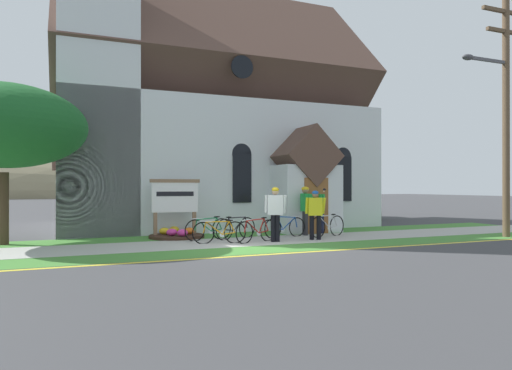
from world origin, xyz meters
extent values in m
plane|color=#3D3D3F|center=(0.00, 4.00, 0.00)|extent=(140.00, 140.00, 0.00)
cube|color=#A8A59E|center=(1.34, 1.61, 0.01)|extent=(32.00, 2.33, 0.01)
cube|color=#427F33|center=(1.34, -0.30, 0.00)|extent=(32.00, 1.50, 0.01)
cube|color=#427F33|center=(1.34, 3.64, 0.00)|extent=(24.00, 1.72, 0.01)
cube|color=yellow|center=(1.34, -1.20, 0.00)|extent=(28.00, 0.16, 0.01)
cube|color=silver|center=(1.34, 8.90, 2.63)|extent=(13.24, 8.79, 5.26)
cube|color=brown|center=(1.34, 8.90, 6.91)|extent=(13.74, 8.95, 8.95)
cube|color=silver|center=(-3.89, 5.89, 5.90)|extent=(2.77, 2.77, 11.80)
cube|color=silver|center=(3.73, 3.70, 1.30)|extent=(2.40, 1.60, 2.60)
cube|color=brown|center=(3.73, 3.70, 2.95)|extent=(2.40, 1.80, 2.40)
cube|color=brown|center=(3.73, 2.88, 1.05)|extent=(1.00, 0.06, 2.10)
cube|color=black|center=(1.34, 4.47, 2.10)|extent=(0.76, 0.06, 1.90)
cone|color=black|center=(1.34, 4.47, 3.05)|extent=(0.80, 0.06, 0.80)
cube|color=black|center=(5.98, 4.47, 2.10)|extent=(0.76, 0.06, 1.90)
cone|color=black|center=(5.98, 4.47, 3.05)|extent=(0.80, 0.06, 0.80)
cylinder|color=black|center=(1.34, 4.47, 6.42)|extent=(0.90, 0.06, 0.90)
cube|color=#7F6047|center=(-2.10, 3.87, 0.43)|extent=(0.12, 0.12, 0.87)
cube|color=#7F6047|center=(-0.74, 3.79, 0.43)|extent=(0.12, 0.12, 0.87)
cube|color=white|center=(-1.42, 3.83, 1.39)|extent=(1.63, 0.17, 1.04)
cube|color=#7F6047|center=(-1.42, 3.83, 1.97)|extent=(1.75, 0.22, 0.12)
cube|color=black|center=(-1.42, 3.78, 1.52)|extent=(1.30, 0.08, 0.16)
cylinder|color=#382319|center=(-1.42, 3.54, 0.05)|extent=(1.91, 1.91, 0.10)
ellipsoid|color=orange|center=(-0.99, 3.54, 0.22)|extent=(0.36, 0.36, 0.24)
ellipsoid|color=gold|center=(-1.36, 4.24, 0.22)|extent=(0.36, 0.36, 0.24)
ellipsoid|color=gold|center=(-1.79, 3.85, 0.22)|extent=(0.36, 0.36, 0.24)
ellipsoid|color=#CC338C|center=(-1.64, 3.31, 0.22)|extent=(0.36, 0.36, 0.24)
ellipsoid|color=#CC338C|center=(-1.35, 3.00, 0.22)|extent=(0.36, 0.36, 0.24)
torus|color=black|center=(-0.12, 2.55, 0.34)|extent=(0.72, 0.18, 0.73)
torus|color=black|center=(-1.09, 2.35, 0.34)|extent=(0.72, 0.18, 0.73)
cylinder|color=#19723F|center=(-0.76, 2.42, 0.50)|extent=(0.53, 0.14, 0.44)
cylinder|color=#19723F|center=(-0.66, 2.44, 0.72)|extent=(0.73, 0.18, 0.06)
cylinder|color=#19723F|center=(-0.40, 2.49, 0.51)|extent=(0.25, 0.08, 0.45)
cylinder|color=#19723F|center=(-0.32, 2.51, 0.32)|extent=(0.40, 0.11, 0.09)
cylinder|color=#19723F|center=(-0.21, 2.53, 0.54)|extent=(0.21, 0.08, 0.40)
cylinder|color=#19723F|center=(-1.05, 2.36, 0.52)|extent=(0.12, 0.06, 0.37)
ellipsoid|color=black|center=(-0.30, 2.51, 0.76)|extent=(0.25, 0.13, 0.05)
cylinder|color=silver|center=(-1.01, 2.37, 0.72)|extent=(0.44, 0.11, 0.03)
cylinder|color=silver|center=(-0.51, 2.47, 0.29)|extent=(0.18, 0.06, 0.18)
torus|color=black|center=(-0.12, 2.24, 0.35)|extent=(0.69, 0.30, 0.73)
torus|color=black|center=(0.82, 2.60, 0.35)|extent=(0.69, 0.30, 0.73)
cylinder|color=black|center=(0.50, 2.48, 0.51)|extent=(0.52, 0.23, 0.46)
cylinder|color=black|center=(0.40, 2.44, 0.72)|extent=(0.71, 0.30, 0.04)
cylinder|color=black|center=(0.15, 2.35, 0.51)|extent=(0.25, 0.12, 0.44)
cylinder|color=black|center=(0.07, 2.31, 0.32)|extent=(0.39, 0.18, 0.09)
cylinder|color=black|center=(-0.03, 2.27, 0.53)|extent=(0.21, 0.11, 0.39)
cylinder|color=black|center=(0.78, 2.59, 0.54)|extent=(0.12, 0.08, 0.39)
ellipsoid|color=black|center=(0.05, 2.31, 0.75)|extent=(0.25, 0.16, 0.05)
cylinder|color=silver|center=(0.75, 2.57, 0.75)|extent=(0.42, 0.18, 0.03)
cylinder|color=silver|center=(0.26, 2.39, 0.30)|extent=(0.18, 0.08, 0.18)
torus|color=black|center=(4.06, 2.00, 0.36)|extent=(0.73, 0.25, 0.75)
torus|color=black|center=(3.12, 1.71, 0.36)|extent=(0.73, 0.25, 0.75)
cylinder|color=#B7B7BC|center=(3.44, 1.81, 0.52)|extent=(0.53, 0.19, 0.46)
cylinder|color=#B7B7BC|center=(3.54, 1.85, 0.74)|extent=(0.71, 0.25, 0.04)
cylinder|color=#B7B7BC|center=(3.79, 1.92, 0.52)|extent=(0.25, 0.11, 0.45)
cylinder|color=#B7B7BC|center=(3.87, 1.95, 0.33)|extent=(0.39, 0.15, 0.09)
cylinder|color=#B7B7BC|center=(3.98, 1.98, 0.55)|extent=(0.21, 0.10, 0.40)
cylinder|color=#B7B7BC|center=(3.15, 1.73, 0.55)|extent=(0.12, 0.07, 0.39)
ellipsoid|color=black|center=(3.89, 1.95, 0.77)|extent=(0.25, 0.15, 0.05)
cylinder|color=silver|center=(3.19, 1.74, 0.76)|extent=(0.43, 0.16, 0.03)
cylinder|color=silver|center=(3.68, 1.89, 0.30)|extent=(0.18, 0.07, 0.18)
torus|color=black|center=(-0.06, 1.38, 0.33)|extent=(0.69, 0.18, 0.70)
torus|color=black|center=(-1.03, 1.58, 0.33)|extent=(0.69, 0.18, 0.70)
cylinder|color=orange|center=(-0.70, 1.51, 0.48)|extent=(0.53, 0.15, 0.42)
cylinder|color=orange|center=(-0.59, 1.49, 0.68)|extent=(0.72, 0.19, 0.05)
cylinder|color=orange|center=(-0.34, 1.44, 0.48)|extent=(0.25, 0.09, 0.42)
cylinder|color=orange|center=(-0.25, 1.42, 0.31)|extent=(0.40, 0.12, 0.09)
cylinder|color=orange|center=(-0.15, 1.40, 0.51)|extent=(0.21, 0.08, 0.37)
cylinder|color=orange|center=(-0.99, 1.57, 0.50)|extent=(0.12, 0.06, 0.35)
ellipsoid|color=black|center=(-0.24, 1.41, 0.71)|extent=(0.25, 0.13, 0.05)
cylinder|color=silver|center=(-0.95, 1.57, 0.69)|extent=(0.44, 0.12, 0.03)
cylinder|color=silver|center=(-0.45, 1.46, 0.28)|extent=(0.18, 0.06, 0.18)
torus|color=black|center=(1.60, 2.14, 0.33)|extent=(0.69, 0.16, 0.70)
torus|color=black|center=(2.62, 2.33, 0.33)|extent=(0.69, 0.16, 0.70)
cylinder|color=#194CA5|center=(2.27, 2.26, 0.48)|extent=(0.56, 0.13, 0.43)
cylinder|color=#194CA5|center=(2.16, 2.24, 0.71)|extent=(0.76, 0.17, 0.08)
cylinder|color=#194CA5|center=(1.89, 2.20, 0.51)|extent=(0.26, 0.08, 0.46)
cylinder|color=#194CA5|center=(1.80, 2.18, 0.31)|extent=(0.42, 0.11, 0.09)
cylinder|color=#194CA5|center=(1.69, 2.16, 0.53)|extent=(0.22, 0.07, 0.41)
cylinder|color=#194CA5|center=(2.58, 2.32, 0.51)|extent=(0.12, 0.06, 0.36)
ellipsoid|color=black|center=(1.78, 2.18, 0.76)|extent=(0.25, 0.12, 0.05)
cylinder|color=silver|center=(2.53, 2.31, 0.71)|extent=(0.44, 0.10, 0.03)
cylinder|color=silver|center=(2.00, 2.22, 0.28)|extent=(0.18, 0.05, 0.18)
torus|color=black|center=(1.13, 1.51, 0.34)|extent=(0.68, 0.28, 0.71)
torus|color=black|center=(0.17, 1.15, 0.34)|extent=(0.68, 0.28, 0.71)
cylinder|color=#A51E19|center=(0.50, 1.27, 0.50)|extent=(0.53, 0.23, 0.45)
cylinder|color=#A51E19|center=(0.60, 1.31, 0.72)|extent=(0.73, 0.30, 0.06)
cylinder|color=#A51E19|center=(0.85, 1.40, 0.51)|extent=(0.25, 0.12, 0.46)
cylinder|color=#A51E19|center=(0.94, 1.44, 0.31)|extent=(0.40, 0.18, 0.09)
cylinder|color=#A51E19|center=(1.05, 1.47, 0.54)|extent=(0.22, 0.11, 0.41)
cylinder|color=#A51E19|center=(0.21, 1.16, 0.52)|extent=(0.12, 0.07, 0.38)
ellipsoid|color=black|center=(0.96, 1.44, 0.76)|extent=(0.25, 0.16, 0.05)
cylinder|color=silver|center=(0.25, 1.18, 0.73)|extent=(0.42, 0.18, 0.03)
cylinder|color=silver|center=(0.75, 1.36, 0.29)|extent=(0.18, 0.08, 0.18)
cylinder|color=#191E38|center=(3.98, 2.89, 0.43)|extent=(0.15, 0.15, 0.86)
cylinder|color=#191E38|center=(4.10, 3.03, 0.43)|extent=(0.15, 0.15, 0.86)
cube|color=green|center=(4.04, 2.96, 1.17)|extent=(0.47, 0.50, 0.63)
sphere|color=beige|center=(4.04, 2.96, 1.60)|extent=(0.22, 0.22, 0.22)
ellipsoid|color=black|center=(4.04, 2.96, 1.66)|extent=(0.36, 0.36, 0.16)
cylinder|color=green|center=(3.81, 2.77, 1.21)|extent=(0.09, 0.24, 0.57)
cylinder|color=green|center=(4.26, 3.15, 1.21)|extent=(0.09, 0.19, 0.57)
cylinder|color=#2D2D33|center=(3.04, 2.45, 0.44)|extent=(0.15, 0.15, 0.88)
cylinder|color=#2D2D33|center=(3.07, 2.62, 0.44)|extent=(0.15, 0.15, 0.88)
cube|color=green|center=(3.06, 2.53, 1.20)|extent=(0.27, 0.52, 0.64)
sphere|color=#936B51|center=(3.06, 2.53, 1.63)|extent=(0.23, 0.23, 0.23)
ellipsoid|color=gold|center=(3.06, 2.53, 1.69)|extent=(0.32, 0.28, 0.16)
cylinder|color=green|center=(2.97, 2.25, 1.23)|extent=(0.09, 0.13, 0.58)
cylinder|color=green|center=(3.14, 2.82, 1.23)|extent=(0.09, 0.16, 0.58)
cylinder|color=black|center=(2.80, 1.12, 0.41)|extent=(0.15, 0.15, 0.81)
cylinder|color=black|center=(2.58, 1.20, 0.41)|extent=(0.15, 0.15, 0.81)
cube|color=yellow|center=(2.69, 1.16, 1.11)|extent=(0.50, 0.34, 0.59)
sphere|color=#936B51|center=(2.69, 1.16, 1.51)|extent=(0.21, 0.21, 0.21)
ellipsoid|color=#1E59B2|center=(2.69, 1.16, 1.57)|extent=(0.30, 0.32, 0.15)
cylinder|color=yellow|center=(2.94, 1.03, 1.14)|extent=(0.09, 0.20, 0.54)
cylinder|color=yellow|center=(2.44, 1.29, 1.14)|extent=(0.09, 0.14, 0.54)
cylinder|color=#191E38|center=(3.41, 2.95, 0.43)|extent=(0.15, 0.15, 0.87)
cylinder|color=#191E38|center=(3.22, 2.96, 0.43)|extent=(0.15, 0.15, 0.87)
cube|color=green|center=(3.31, 2.95, 1.18)|extent=(0.50, 0.22, 0.63)
sphere|color=#936B51|center=(3.31, 2.95, 1.61)|extent=(0.22, 0.22, 0.22)
ellipsoid|color=silver|center=(3.31, 2.95, 1.67)|extent=(0.25, 0.29, 0.16)
cylinder|color=green|center=(3.61, 2.90, 1.21)|extent=(0.09, 0.16, 0.57)
cylinder|color=green|center=(3.02, 3.01, 1.21)|extent=(0.09, 0.10, 0.57)
cylinder|color=black|center=(1.16, 1.17, 0.43)|extent=(0.15, 0.15, 0.87)
cylinder|color=black|center=(1.29, 1.12, 0.43)|extent=(0.15, 0.15, 0.87)
cube|color=silver|center=(1.22, 1.15, 1.18)|extent=(0.53, 0.37, 0.63)
sphere|color=tan|center=(1.22, 1.15, 1.61)|extent=(0.22, 0.22, 0.22)
ellipsoid|color=gold|center=(1.22, 1.15, 1.67)|extent=(0.32, 0.35, 0.16)
cylinder|color=silver|center=(0.97, 1.29, 1.22)|extent=(0.09, 0.12, 0.57)
cylinder|color=silver|center=(1.48, 1.00, 1.22)|extent=(0.09, 0.20, 0.58)
cylinder|color=brown|center=(9.38, -0.59, 4.27)|extent=(0.24, 0.24, 8.54)
cube|color=brown|center=(9.38, -0.59, 7.94)|extent=(2.20, 0.12, 0.12)
cube|color=brown|center=(9.38, -0.59, 7.24)|extent=(1.80, 0.12, 0.12)
cube|color=#4C4C51|center=(8.48, -0.59, 6.14)|extent=(1.80, 0.10, 0.10)
ellipsoid|color=#3F3F44|center=(7.58, -0.59, 6.14)|extent=(0.44, 0.28, 0.20)
cylinder|color=#3D2D1E|center=(9.05, 9.19, 1.02)|extent=(0.26, 0.26, 2.04)
cone|color=#195623|center=(9.05, 9.19, 4.44)|extent=(3.97, 3.97, 4.80)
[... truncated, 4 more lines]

